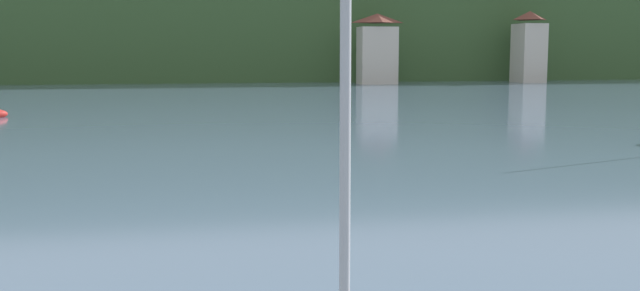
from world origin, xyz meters
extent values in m
cube|color=#38562D|center=(0.00, 165.80, 10.83)|extent=(352.00, 66.20, 21.66)
ellipsoid|color=#264223|center=(-20.00, 182.35, 7.58)|extent=(246.40, 46.34, 44.85)
cube|color=beige|center=(23.33, 126.56, 4.02)|extent=(5.21, 3.72, 8.04)
pyramid|color=brown|center=(23.33, 126.56, 9.25)|extent=(5.47, 3.91, 1.30)
cube|color=beige|center=(46.66, 127.09, 4.32)|extent=(3.68, 4.78, 8.64)
pyramid|color=brown|center=(46.66, 127.09, 9.84)|extent=(3.86, 5.01, 1.29)
cylinder|color=#B7B7BC|center=(-3.63, 27.41, 5.17)|extent=(0.08, 0.08, 8.57)
camera|label=1|loc=(-4.79, 22.27, 5.11)|focal=42.41mm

